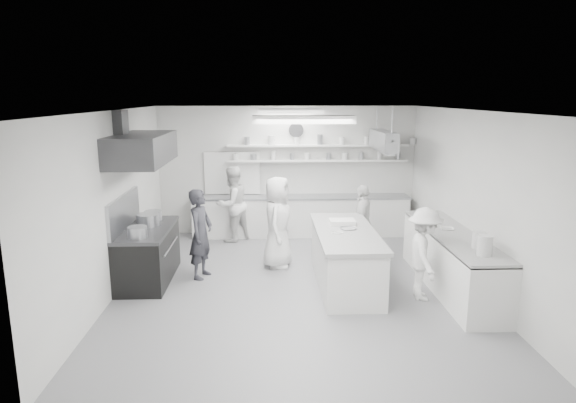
{
  "coord_description": "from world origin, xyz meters",
  "views": [
    {
      "loc": [
        -0.45,
        -8.15,
        3.24
      ],
      "look_at": [
        -0.1,
        0.6,
        1.37
      ],
      "focal_mm": 31.11,
      "sensor_mm": 36.0,
      "label": 1
    }
  ],
  "objects_px": {
    "right_counter": "(451,262)",
    "prep_island": "(345,259)",
    "cook_stove": "(201,234)",
    "cook_back": "(232,204)",
    "stove": "(148,256)",
    "back_counter": "(301,216)"
  },
  "relations": [
    {
      "from": "right_counter",
      "to": "prep_island",
      "type": "distance_m",
      "value": 1.8
    },
    {
      "from": "right_counter",
      "to": "cook_stove",
      "type": "distance_m",
      "value": 4.39
    },
    {
      "from": "prep_island",
      "to": "cook_stove",
      "type": "xyz_separation_m",
      "value": [
        -2.54,
        0.45,
        0.35
      ]
    },
    {
      "from": "back_counter",
      "to": "right_counter",
      "type": "height_order",
      "value": "right_counter"
    },
    {
      "from": "back_counter",
      "to": "right_counter",
      "type": "bearing_deg",
      "value": -55.35
    },
    {
      "from": "cook_stove",
      "to": "cook_back",
      "type": "distance_m",
      "value": 2.35
    },
    {
      "from": "cook_stove",
      "to": "cook_back",
      "type": "xyz_separation_m",
      "value": [
        0.4,
        2.31,
        0.04
      ]
    },
    {
      "from": "right_counter",
      "to": "prep_island",
      "type": "height_order",
      "value": "right_counter"
    },
    {
      "from": "cook_back",
      "to": "right_counter",
      "type": "bearing_deg",
      "value": 97.99
    },
    {
      "from": "back_counter",
      "to": "cook_back",
      "type": "bearing_deg",
      "value": -166.14
    },
    {
      "from": "prep_island",
      "to": "cook_stove",
      "type": "relative_size",
      "value": 1.54
    },
    {
      "from": "back_counter",
      "to": "cook_back",
      "type": "height_order",
      "value": "cook_back"
    },
    {
      "from": "back_counter",
      "to": "cook_stove",
      "type": "height_order",
      "value": "cook_stove"
    },
    {
      "from": "right_counter",
      "to": "cook_stove",
      "type": "height_order",
      "value": "cook_stove"
    },
    {
      "from": "stove",
      "to": "cook_back",
      "type": "xyz_separation_m",
      "value": [
        1.33,
        2.41,
        0.4
      ]
    },
    {
      "from": "stove",
      "to": "prep_island",
      "type": "bearing_deg",
      "value": -5.72
    },
    {
      "from": "cook_stove",
      "to": "cook_back",
      "type": "relative_size",
      "value": 0.96
    },
    {
      "from": "stove",
      "to": "prep_island",
      "type": "xyz_separation_m",
      "value": [
        3.47,
        -0.35,
        0.01
      ]
    },
    {
      "from": "cook_stove",
      "to": "stove",
      "type": "bearing_deg",
      "value": 113.89
    },
    {
      "from": "cook_back",
      "to": "cook_stove",
      "type": "bearing_deg",
      "value": 35.68
    },
    {
      "from": "cook_stove",
      "to": "back_counter",
      "type": "bearing_deg",
      "value": -18.5
    },
    {
      "from": "stove",
      "to": "cook_back",
      "type": "relative_size",
      "value": 1.06
    }
  ]
}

